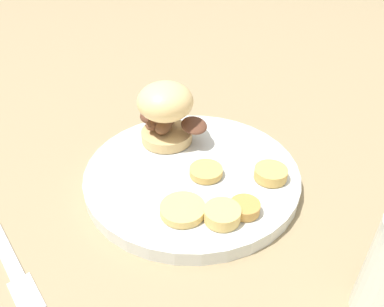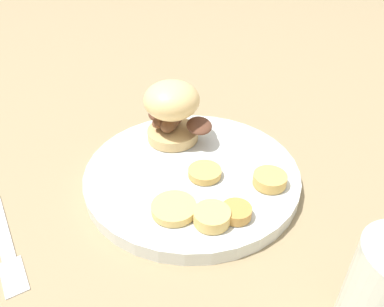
# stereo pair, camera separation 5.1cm
# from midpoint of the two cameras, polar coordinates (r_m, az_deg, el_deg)

# --- Properties ---
(ground_plane) EXTENTS (4.00, 4.00, 0.00)m
(ground_plane) POSITION_cam_midpoint_polar(r_m,az_deg,el_deg) (0.53, -2.72, -4.15)
(ground_plane) COLOR #937F5B
(dinner_plate) EXTENTS (0.30, 0.30, 0.02)m
(dinner_plate) POSITION_cam_midpoint_polar(r_m,az_deg,el_deg) (0.53, -2.75, -3.15)
(dinner_plate) COLOR silver
(dinner_plate) RESTS_ON ground_plane
(sandwich) EXTENTS (0.12, 0.10, 0.09)m
(sandwich) POSITION_cam_midpoint_polar(r_m,az_deg,el_deg) (0.56, -6.70, 6.28)
(sandwich) COLOR tan
(sandwich) RESTS_ON dinner_plate
(potato_round_0) EXTENTS (0.04, 0.04, 0.02)m
(potato_round_0) POSITION_cam_midpoint_polar(r_m,az_deg,el_deg) (0.44, 1.33, -9.38)
(potato_round_0) COLOR #DBB766
(potato_round_0) RESTS_ON dinner_plate
(potato_round_1) EXTENTS (0.04, 0.04, 0.01)m
(potato_round_1) POSITION_cam_midpoint_polar(r_m,az_deg,el_deg) (0.51, 9.14, -3.12)
(potato_round_1) COLOR tan
(potato_round_1) RESTS_ON dinner_plate
(potato_round_2) EXTENTS (0.05, 0.05, 0.01)m
(potato_round_2) POSITION_cam_midpoint_polar(r_m,az_deg,el_deg) (0.51, -0.70, -2.85)
(potato_round_2) COLOR tan
(potato_round_2) RESTS_ON dinner_plate
(potato_round_3) EXTENTS (0.04, 0.04, 0.01)m
(potato_round_3) POSITION_cam_midpoint_polar(r_m,az_deg,el_deg) (0.45, 4.89, -8.35)
(potato_round_3) COLOR #BC8942
(potato_round_3) RESTS_ON dinner_plate
(potato_round_4) EXTENTS (0.06, 0.06, 0.01)m
(potato_round_4) POSITION_cam_midpoint_polar(r_m,az_deg,el_deg) (0.45, -4.46, -8.65)
(potato_round_4) COLOR #DBB766
(potato_round_4) RESTS_ON dinner_plate
(fork) EXTENTS (0.14, 0.13, 0.00)m
(fork) POSITION_cam_midpoint_polar(r_m,az_deg,el_deg) (0.49, -28.90, -14.04)
(fork) COLOR silver
(fork) RESTS_ON ground_plane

